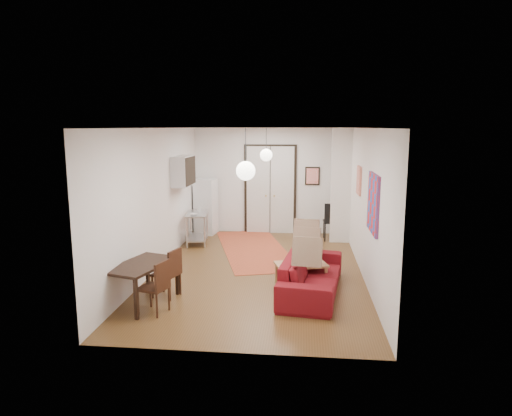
# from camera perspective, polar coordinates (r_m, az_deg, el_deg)

# --- Properties ---
(floor) EXTENTS (7.00, 7.00, 0.00)m
(floor) POSITION_cam_1_polar(r_m,az_deg,el_deg) (9.49, 0.26, -7.81)
(floor) COLOR brown
(floor) RESTS_ON ground
(ceiling) EXTENTS (4.20, 7.00, 0.02)m
(ceiling) POSITION_cam_1_polar(r_m,az_deg,el_deg) (9.03, 0.28, 9.98)
(ceiling) COLOR silver
(ceiling) RESTS_ON wall_back
(wall_back) EXTENTS (4.20, 0.02, 2.90)m
(wall_back) POSITION_cam_1_polar(r_m,az_deg,el_deg) (12.61, 1.81, 3.41)
(wall_back) COLOR white
(wall_back) RESTS_ON floor
(wall_front) EXTENTS (4.20, 0.02, 2.90)m
(wall_front) POSITION_cam_1_polar(r_m,az_deg,el_deg) (5.75, -3.11, -4.73)
(wall_front) COLOR white
(wall_front) RESTS_ON floor
(wall_left) EXTENTS (0.02, 7.00, 2.90)m
(wall_left) POSITION_cam_1_polar(r_m,az_deg,el_deg) (9.58, -12.33, 1.05)
(wall_left) COLOR white
(wall_left) RESTS_ON floor
(wall_right) EXTENTS (0.02, 7.00, 2.90)m
(wall_right) POSITION_cam_1_polar(r_m,az_deg,el_deg) (9.19, 13.41, 0.63)
(wall_right) COLOR white
(wall_right) RESTS_ON floor
(double_doors) EXTENTS (1.44, 0.06, 2.50)m
(double_doors) POSITION_cam_1_polar(r_m,az_deg,el_deg) (12.59, 1.79, 2.26)
(double_doors) COLOR silver
(double_doors) RESTS_ON wall_back
(stub_partition) EXTENTS (0.50, 0.10, 2.90)m
(stub_partition) POSITION_cam_1_polar(r_m,az_deg,el_deg) (11.68, 10.58, 2.71)
(stub_partition) COLOR white
(stub_partition) RESTS_ON floor
(wall_cabinet) EXTENTS (0.35, 1.00, 0.70)m
(wall_cabinet) POSITION_cam_1_polar(r_m,az_deg,el_deg) (10.90, -9.08, 4.62)
(wall_cabinet) COLOR silver
(wall_cabinet) RESTS_ON wall_left
(painting_popart) EXTENTS (0.05, 1.00, 1.00)m
(painting_popart) POSITION_cam_1_polar(r_m,az_deg,el_deg) (7.94, 14.45, 0.57)
(painting_popart) COLOR red
(painting_popart) RESTS_ON wall_right
(painting_abstract) EXTENTS (0.05, 0.50, 0.60)m
(painting_abstract) POSITION_cam_1_polar(r_m,az_deg,el_deg) (9.93, 12.76, 3.38)
(painting_abstract) COLOR beige
(painting_abstract) RESTS_ON wall_right
(poster_back) EXTENTS (0.40, 0.03, 0.50)m
(poster_back) POSITION_cam_1_polar(r_m,az_deg,el_deg) (12.53, 7.07, 3.99)
(poster_back) COLOR red
(poster_back) RESTS_ON wall_back
(print_left) EXTENTS (0.03, 0.44, 0.54)m
(print_left) POSITION_cam_1_polar(r_m,az_deg,el_deg) (11.42, -9.18, 5.11)
(print_left) COLOR #9E6742
(print_left) RESTS_ON wall_left
(pendant_back) EXTENTS (0.30, 0.30, 0.80)m
(pendant_back) POSITION_cam_1_polar(r_m,az_deg,el_deg) (11.05, 1.28, 6.64)
(pendant_back) COLOR white
(pendant_back) RESTS_ON ceiling
(pendant_front) EXTENTS (0.30, 0.30, 0.80)m
(pendant_front) POSITION_cam_1_polar(r_m,az_deg,el_deg) (7.08, -1.30, 4.67)
(pendant_front) COLOR white
(pendant_front) RESTS_ON ceiling
(kilim_rug) EXTENTS (2.46, 4.11, 0.01)m
(kilim_rug) POSITION_cam_1_polar(r_m,az_deg,el_deg) (11.08, -0.26, -5.14)
(kilim_rug) COLOR #C64B31
(kilim_rug) RESTS_ON floor
(sofa) EXTENTS (2.45, 1.23, 0.68)m
(sofa) POSITION_cam_1_polar(r_m,az_deg,el_deg) (8.26, 6.99, -8.16)
(sofa) COLOR maroon
(sofa) RESTS_ON floor
(coffee_table) EXTENTS (1.05, 0.77, 0.42)m
(coffee_table) POSITION_cam_1_polar(r_m,az_deg,el_deg) (8.61, 5.64, -7.25)
(coffee_table) COLOR #A67F4E
(coffee_table) RESTS_ON floor
(potted_plant) EXTENTS (0.41, 0.44, 0.41)m
(potted_plant) POSITION_cam_1_polar(r_m,az_deg,el_deg) (8.53, 6.34, -5.61)
(potted_plant) COLOR #3F6C30
(potted_plant) RESTS_ON coffee_table
(kitchen_counter) EXTENTS (0.65, 1.08, 0.78)m
(kitchen_counter) POSITION_cam_1_polar(r_m,az_deg,el_deg) (11.63, -7.36, -2.07)
(kitchen_counter) COLOR silver
(kitchen_counter) RESTS_ON floor
(bowl) EXTENTS (0.22, 0.22, 0.05)m
(bowl) POSITION_cam_1_polar(r_m,az_deg,el_deg) (11.28, -7.74, -0.79)
(bowl) COLOR beige
(bowl) RESTS_ON kitchen_counter
(soap_bottle) EXTENTS (0.09, 0.09, 0.16)m
(soap_bottle) POSITION_cam_1_polar(r_m,az_deg,el_deg) (11.79, -7.13, -0.01)
(soap_bottle) COLOR #5098AF
(soap_bottle) RESTS_ON kitchen_counter
(fridge) EXTENTS (0.61, 0.61, 1.52)m
(fridge) POSITION_cam_1_polar(r_m,az_deg,el_deg) (12.61, -6.28, 0.18)
(fridge) COLOR silver
(fridge) RESTS_ON floor
(dining_table) EXTENTS (1.04, 1.40, 0.69)m
(dining_table) POSITION_cam_1_polar(r_m,az_deg,el_deg) (7.85, -14.11, -7.29)
(dining_table) COLOR black
(dining_table) RESTS_ON floor
(dining_chair_near) EXTENTS (0.51, 0.63, 0.86)m
(dining_chair_near) POSITION_cam_1_polar(r_m,az_deg,el_deg) (8.18, -11.01, -7.34)
(dining_chair_near) COLOR #391C12
(dining_chair_near) RESTS_ON floor
(dining_chair_far) EXTENTS (0.51, 0.63, 0.86)m
(dining_chair_far) POSITION_cam_1_polar(r_m,az_deg,el_deg) (7.55, -12.55, -8.90)
(dining_chair_far) COLOR #391C12
(dining_chair_far) RESTS_ON floor
(black_side_chair) EXTENTS (0.47, 0.47, 1.00)m
(black_side_chair) POSITION_cam_1_polar(r_m,az_deg,el_deg) (12.12, 9.50, -1.14)
(black_side_chair) COLOR black
(black_side_chair) RESTS_ON floor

